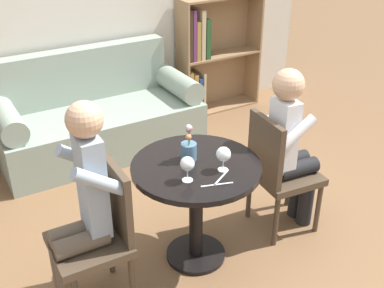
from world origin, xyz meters
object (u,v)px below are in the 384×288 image
at_px(chair_right, 278,169).
at_px(person_right, 291,146).
at_px(bookshelf_right, 207,56).
at_px(flower_vase, 189,149).
at_px(couch, 98,119).
at_px(chair_left, 100,231).
at_px(person_left, 81,209).
at_px(wine_glass_left, 187,164).
at_px(wine_glass_right, 223,155).

distance_m(chair_right, person_right, 0.19).
xyz_separation_m(bookshelf_right, flower_vase, (-1.37, -1.96, 0.19)).
height_order(couch, chair_right, couch).
bearing_deg(chair_left, chair_right, 92.09).
xyz_separation_m(person_left, wine_glass_left, (0.61, -0.10, 0.15)).
bearing_deg(person_right, wine_glass_left, 102.25).
bearing_deg(person_right, bookshelf_right, -11.06).
distance_m(couch, chair_right, 1.90).
bearing_deg(wine_glass_left, wine_glass_right, -2.12).
relative_size(bookshelf_right, chair_right, 1.38).
distance_m(chair_right, person_left, 1.41).
bearing_deg(bookshelf_right, chair_right, -109.07).
bearing_deg(person_left, person_right, 91.30).
relative_size(couch, person_left, 1.41).
bearing_deg(bookshelf_right, person_left, -135.67).
relative_size(couch, wine_glass_right, 11.86).
relative_size(wine_glass_right, flower_vase, 0.62).
relative_size(chair_right, wine_glass_left, 5.82).
relative_size(bookshelf_right, wine_glass_left, 8.02).
xyz_separation_m(bookshelf_right, person_left, (-2.11, -2.06, 0.07)).
bearing_deg(bookshelf_right, person_right, -106.73).
bearing_deg(wine_glass_right, flower_vase, 118.69).
distance_m(bookshelf_right, person_right, 2.15).
xyz_separation_m(person_right, flower_vase, (-0.75, 0.10, 0.14)).
bearing_deg(person_right, couch, 28.27).
bearing_deg(chair_left, couch, 161.20).
bearing_deg(couch, flower_vase, -90.32).
relative_size(couch, bookshelf_right, 1.48).
distance_m(wine_glass_left, wine_glass_right, 0.24).
relative_size(bookshelf_right, person_right, 1.02).
distance_m(chair_right, wine_glass_right, 0.66).
xyz_separation_m(wine_glass_left, flower_vase, (0.13, 0.20, -0.03)).
distance_m(couch, person_right, 1.97).
distance_m(chair_left, person_right, 1.41).
bearing_deg(flower_vase, wine_glass_left, -122.05).
bearing_deg(flower_vase, bookshelf_right, 54.98).
height_order(chair_left, flower_vase, flower_vase).
bearing_deg(wine_glass_right, couch, 93.18).
relative_size(chair_right, wine_glass_right, 5.83).
height_order(person_left, flower_vase, person_left).
bearing_deg(person_right, person_left, 95.65).
relative_size(person_right, wine_glass_left, 7.90).
distance_m(couch, flower_vase, 1.76).
xyz_separation_m(couch, person_right, (0.74, -1.79, 0.35)).
bearing_deg(person_left, bookshelf_right, 135.65).
height_order(wine_glass_right, flower_vase, flower_vase).
height_order(couch, wine_glass_right, couch).
bearing_deg(chair_right, flower_vase, 88.39).
bearing_deg(chair_left, person_right, 91.44).
distance_m(chair_right, flower_vase, 0.74).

